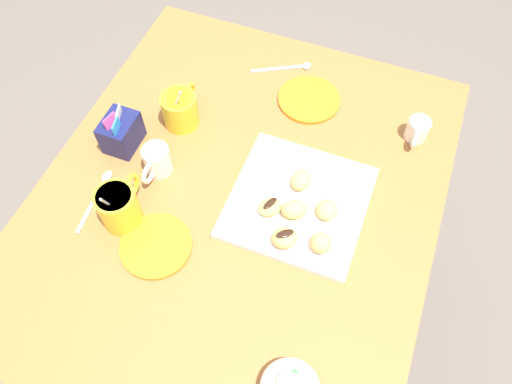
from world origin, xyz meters
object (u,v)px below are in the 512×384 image
(saucer_orange_left, at_px, (156,246))
(cream_pitcher_white, at_px, (157,160))
(coffee_mug_yellow_right, at_px, (180,108))
(beignet_3, at_px, (327,210))
(beignet_4, at_px, (294,210))
(pastry_plate_square, at_px, (298,202))
(chocolate_sauce_pitcher, at_px, (418,129))
(dining_table, at_px, (239,223))
(saucer_orange_right, at_px, (309,99))
(sugar_caddy, at_px, (121,132))
(beignet_5, at_px, (270,207))
(beignet_2, at_px, (301,180))
(coffee_mug_yellow_left, at_px, (119,206))
(beignet_1, at_px, (284,238))
(beignet_0, at_px, (321,243))

(saucer_orange_left, bearing_deg, cream_pitcher_white, 24.86)
(coffee_mug_yellow_right, distance_m, beignet_3, 0.42)
(saucer_orange_left, height_order, beignet_4, beignet_4)
(pastry_plate_square, xyz_separation_m, chocolate_sauce_pitcher, (0.28, -0.20, 0.02))
(dining_table, xyz_separation_m, saucer_orange_right, (0.32, -0.06, 0.14))
(sugar_caddy, height_order, chocolate_sauce_pitcher, sugar_caddy)
(saucer_orange_right, bearing_deg, coffee_mug_yellow_right, 122.84)
(dining_table, bearing_deg, saucer_orange_left, 148.12)
(beignet_4, xyz_separation_m, beignet_5, (-0.01, 0.05, -0.00))
(beignet_4, bearing_deg, sugar_caddy, 83.96)
(beignet_2, bearing_deg, coffee_mug_yellow_left, 122.49)
(dining_table, bearing_deg, beignet_1, -120.25)
(chocolate_sauce_pitcher, relative_size, beignet_0, 2.04)
(cream_pitcher_white, relative_size, beignet_1, 1.98)
(dining_table, relative_size, beignet_4, 18.52)
(dining_table, height_order, chocolate_sauce_pitcher, chocolate_sauce_pitcher)
(beignet_2, xyz_separation_m, beignet_5, (-0.09, 0.04, -0.00))
(chocolate_sauce_pitcher, xyz_separation_m, beignet_2, (-0.23, 0.21, 0.00))
(coffee_mug_yellow_left, bearing_deg, beignet_4, -68.62)
(beignet_1, bearing_deg, coffee_mug_yellow_right, 56.40)
(pastry_plate_square, distance_m, sugar_caddy, 0.44)
(dining_table, height_order, coffee_mug_yellow_right, coffee_mug_yellow_right)
(saucer_orange_left, height_order, beignet_0, beignet_0)
(beignet_1, bearing_deg, coffee_mug_yellow_left, 100.42)
(coffee_mug_yellow_right, distance_m, saucer_orange_right, 0.32)
(chocolate_sauce_pitcher, bearing_deg, coffee_mug_yellow_left, 129.52)
(coffee_mug_yellow_left, xyz_separation_m, chocolate_sauce_pitcher, (0.44, -0.54, -0.02))
(coffee_mug_yellow_right, relative_size, beignet_5, 2.51)
(sugar_caddy, xyz_separation_m, beignet_4, (-0.05, -0.44, -0.01))
(cream_pitcher_white, height_order, beignet_1, cream_pitcher_white)
(coffee_mug_yellow_right, height_order, beignet_3, coffee_mug_yellow_right)
(dining_table, bearing_deg, beignet_4, -94.03)
(dining_table, xyz_separation_m, beignet_0, (-0.06, -0.21, 0.17))
(cream_pitcher_white, height_order, saucer_orange_right, cream_pitcher_white)
(cream_pitcher_white, height_order, sugar_caddy, sugar_caddy)
(coffee_mug_yellow_left, relative_size, beignet_4, 2.70)
(dining_table, height_order, beignet_1, beignet_1)
(dining_table, relative_size, beignet_0, 22.98)
(pastry_plate_square, height_order, beignet_0, beignet_0)
(beignet_3, bearing_deg, chocolate_sauce_pitcher, -25.32)
(beignet_3, bearing_deg, beignet_4, 111.66)
(cream_pitcher_white, relative_size, beignet_3, 2.12)
(saucer_orange_left, bearing_deg, beignet_3, -57.82)
(beignet_5, bearing_deg, beignet_1, -138.17)
(dining_table, relative_size, coffee_mug_yellow_left, 6.86)
(pastry_plate_square, relative_size, beignet_3, 5.83)
(beignet_0, bearing_deg, saucer_orange_left, 109.65)
(saucer_orange_left, relative_size, beignet_5, 2.90)
(coffee_mug_yellow_right, distance_m, saucer_orange_left, 0.34)
(coffee_mug_yellow_right, relative_size, saucer_orange_right, 0.84)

